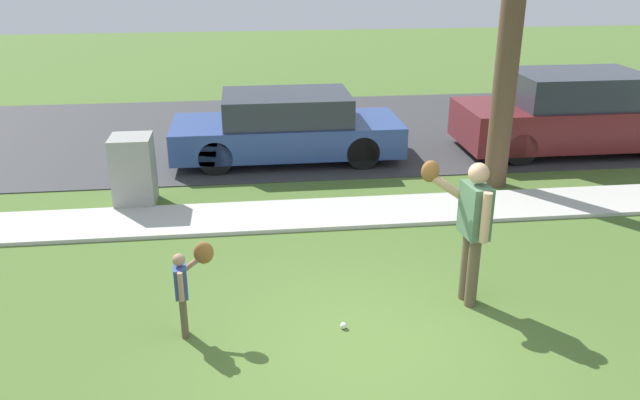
% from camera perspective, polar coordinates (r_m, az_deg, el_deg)
% --- Properties ---
extents(ground_plane, '(48.00, 48.00, 0.00)m').
position_cam_1_polar(ground_plane, '(10.25, 0.14, -1.59)').
color(ground_plane, '#4C6B2D').
extents(sidewalk_strip, '(36.00, 1.20, 0.06)m').
position_cam_1_polar(sidewalk_strip, '(10.32, 0.07, -1.22)').
color(sidewalk_strip, beige).
rests_on(sidewalk_strip, ground).
extents(road_surface, '(36.00, 6.80, 0.02)m').
position_cam_1_polar(road_surface, '(15.04, -2.25, 6.09)').
color(road_surface, '#38383A').
rests_on(road_surface, ground).
extents(person_adult, '(0.75, 0.63, 1.77)m').
position_cam_1_polar(person_adult, '(7.66, 13.17, -1.67)').
color(person_adult, brown).
rests_on(person_adult, ground).
extents(person_child, '(0.45, 0.43, 1.05)m').
position_cam_1_polar(person_child, '(7.17, -11.62, -6.83)').
color(person_child, brown).
rests_on(person_child, ground).
extents(baseball, '(0.07, 0.07, 0.07)m').
position_cam_1_polar(baseball, '(7.42, 2.08, -11.05)').
color(baseball, white).
rests_on(baseball, ground).
extents(utility_cabinet, '(0.65, 0.67, 1.17)m').
position_cam_1_polar(utility_cabinet, '(11.03, -16.16, 2.50)').
color(utility_cabinet, gray).
rests_on(utility_cabinet, ground).
extents(parked_wagon_blue, '(4.50, 1.80, 1.33)m').
position_cam_1_polar(parked_wagon_blue, '(12.90, -2.97, 6.43)').
color(parked_wagon_blue, '#2D478C').
rests_on(parked_wagon_blue, road_surface).
extents(parked_suv_maroon, '(4.70, 1.90, 1.63)m').
position_cam_1_polar(parked_suv_maroon, '(14.42, 21.51, 7.13)').
color(parked_suv_maroon, maroon).
rests_on(parked_suv_maroon, road_surface).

